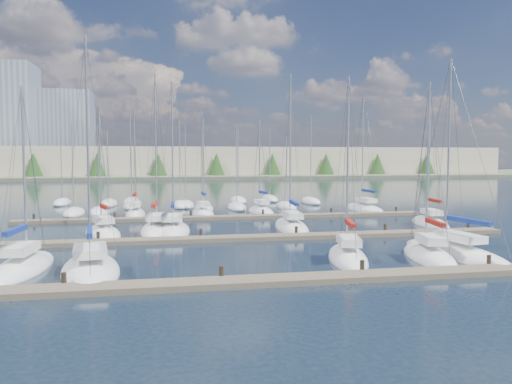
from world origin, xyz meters
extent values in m
plane|color=#192633|center=(0.00, 60.00, 0.00)|extent=(400.00, 400.00, 0.00)
cube|color=#6B5E4C|center=(0.00, 2.00, 0.15)|extent=(44.00, 1.80, 0.35)
cylinder|color=#2D261C|center=(-12.00, 2.90, 0.30)|extent=(0.26, 0.26, 1.10)
cylinder|color=#2D261C|center=(-4.00, 2.90, 0.30)|extent=(0.26, 0.26, 1.10)
cylinder|color=#2D261C|center=(4.00, 2.90, 0.30)|extent=(0.26, 0.26, 1.10)
cylinder|color=#2D261C|center=(12.00, 2.90, 0.30)|extent=(0.26, 0.26, 1.10)
cube|color=#6B5E4C|center=(0.00, 16.00, 0.15)|extent=(44.00, 1.80, 0.35)
cylinder|color=#2D261C|center=(-12.00, 16.90, 0.30)|extent=(0.26, 0.26, 1.10)
cylinder|color=#2D261C|center=(-4.00, 16.90, 0.30)|extent=(0.26, 0.26, 1.10)
cylinder|color=#2D261C|center=(4.00, 16.90, 0.30)|extent=(0.26, 0.26, 1.10)
cylinder|color=#2D261C|center=(12.00, 16.90, 0.30)|extent=(0.26, 0.26, 1.10)
cylinder|color=#2D261C|center=(20.00, 16.90, 0.30)|extent=(0.26, 0.26, 1.10)
cube|color=#6B5E4C|center=(0.00, 30.00, 0.15)|extent=(44.00, 1.80, 0.35)
cylinder|color=#2D261C|center=(-20.00, 30.90, 0.30)|extent=(0.26, 0.26, 1.10)
cylinder|color=#2D261C|center=(-12.00, 30.90, 0.30)|extent=(0.26, 0.26, 1.10)
cylinder|color=#2D261C|center=(-4.00, 30.90, 0.30)|extent=(0.26, 0.26, 1.10)
cylinder|color=#2D261C|center=(4.00, 30.90, 0.30)|extent=(0.26, 0.26, 1.10)
cylinder|color=#2D261C|center=(12.00, 30.90, 0.30)|extent=(0.26, 0.26, 1.10)
cylinder|color=#2D261C|center=(20.00, 30.90, 0.30)|extent=(0.26, 0.26, 1.10)
ellipsoid|color=white|center=(17.87, 35.23, 0.05)|extent=(2.99, 9.66, 1.60)
cube|color=black|center=(17.87, 35.23, 0.05)|extent=(1.55, 4.64, 0.12)
cube|color=silver|center=(17.88, 34.75, 1.35)|extent=(1.61, 3.39, 0.50)
cylinder|color=#9EA0A5|center=(17.85, 36.00, 7.91)|extent=(0.14, 0.14, 13.61)
cylinder|color=#9EA0A5|center=(17.89, 33.98, 2.40)|extent=(0.18, 4.04, 0.10)
cube|color=navy|center=(17.89, 33.98, 2.52)|extent=(0.37, 3.72, 0.30)
ellipsoid|color=white|center=(-2.43, 33.81, 0.05)|extent=(2.58, 6.60, 1.60)
cube|color=silver|center=(-2.42, 33.48, 1.35)|extent=(1.38, 2.32, 0.50)
cylinder|color=#9EA0A5|center=(-2.45, 34.33, 6.43)|extent=(0.14, 0.14, 10.66)
cylinder|color=#9EA0A5|center=(-2.41, 32.96, 2.40)|extent=(0.19, 2.74, 0.10)
cube|color=navy|center=(-2.41, 32.96, 2.52)|extent=(0.38, 2.53, 0.30)
ellipsoid|color=white|center=(-12.09, 20.79, 0.05)|extent=(4.53, 7.56, 1.60)
cube|color=black|center=(-12.09, 20.79, 0.05)|extent=(2.28, 3.66, 0.12)
cube|color=silver|center=(-12.00, 20.45, 1.35)|extent=(2.11, 2.79, 0.50)
cylinder|color=#9EA0A5|center=(-12.25, 21.34, 6.24)|extent=(0.14, 0.14, 10.27)
cylinder|color=#9EA0A5|center=(-11.84, 19.91, 2.40)|extent=(0.91, 2.89, 0.10)
cube|color=maroon|center=(-11.84, 19.91, 2.52)|extent=(1.03, 2.72, 0.30)
ellipsoid|color=white|center=(18.73, 21.20, 0.05)|extent=(3.63, 8.05, 1.60)
cube|color=silver|center=(18.67, 20.81, 1.35)|extent=(1.74, 2.89, 0.50)
cylinder|color=#9EA0A5|center=(18.83, 21.81, 5.69)|extent=(0.14, 0.14, 9.18)
cylinder|color=#9EA0A5|center=(18.57, 20.20, 2.40)|extent=(0.63, 3.23, 0.10)
cube|color=maroon|center=(18.57, 20.20, 2.52)|extent=(0.78, 3.01, 0.30)
ellipsoid|color=white|center=(-15.16, 7.76, 0.05)|extent=(3.18, 8.49, 1.60)
cube|color=black|center=(-15.16, 7.76, 0.05)|extent=(1.63, 4.08, 0.12)
cube|color=silver|center=(-15.19, 7.35, 1.35)|extent=(1.63, 3.01, 0.50)
cylinder|color=#9EA0A5|center=(-15.11, 8.42, 5.97)|extent=(0.14, 0.14, 9.73)
cylinder|color=#9EA0A5|center=(-15.24, 6.68, 2.40)|extent=(0.35, 3.49, 0.10)
cube|color=navy|center=(-15.24, 6.68, 2.52)|extent=(0.53, 3.23, 0.30)
ellipsoid|color=white|center=(-6.11, 21.47, 0.05)|extent=(3.25, 8.55, 1.60)
cube|color=maroon|center=(-6.11, 21.47, 0.05)|extent=(1.68, 4.11, 0.12)
cube|color=silver|center=(-6.13, 21.04, 1.35)|extent=(1.73, 3.01, 0.50)
cylinder|color=#9EA0A5|center=(-6.09, 22.14, 7.24)|extent=(0.14, 0.14, 12.28)
cylinder|color=#9EA0A5|center=(-6.15, 20.37, 2.40)|extent=(0.23, 3.55, 0.10)
cube|color=navy|center=(-6.15, 20.37, 2.52)|extent=(0.42, 3.27, 0.30)
ellipsoid|color=white|center=(4.80, 21.56, 0.05)|extent=(3.73, 10.37, 1.60)
cube|color=silver|center=(4.75, 21.05, 1.35)|extent=(1.85, 3.68, 0.50)
cylinder|color=#9EA0A5|center=(4.88, 22.36, 7.74)|extent=(0.14, 0.14, 13.29)
cylinder|color=#9EA0A5|center=(4.67, 20.24, 2.40)|extent=(0.52, 4.25, 0.10)
cube|color=navy|center=(4.67, 20.24, 2.52)|extent=(0.68, 3.93, 0.30)
ellipsoid|color=white|center=(10.10, 6.37, 0.05)|extent=(3.92, 7.97, 1.60)
cube|color=silver|center=(10.03, 6.00, 1.35)|extent=(1.85, 2.89, 0.50)
cylinder|color=#9EA0A5|center=(10.22, 6.97, 6.33)|extent=(0.14, 0.14, 10.46)
cylinder|color=#9EA0A5|center=(9.91, 5.40, 2.40)|extent=(0.73, 3.16, 0.10)
cube|color=maroon|center=(9.91, 5.40, 2.52)|extent=(0.88, 2.95, 0.30)
ellipsoid|color=white|center=(-10.03, 34.55, 0.05)|extent=(2.22, 7.19, 1.60)
cube|color=black|center=(-10.03, 34.55, 0.05)|extent=(1.15, 3.45, 0.12)
cube|color=silver|center=(-10.03, 34.19, 1.35)|extent=(1.21, 2.52, 0.50)
cylinder|color=#9EA0A5|center=(-10.02, 35.12, 6.74)|extent=(0.14, 0.14, 11.29)
cylinder|color=#9EA0A5|center=(-10.04, 33.62, 2.40)|extent=(0.12, 3.01, 0.10)
cube|color=maroon|center=(-10.04, 33.62, 2.52)|extent=(0.32, 2.78, 0.30)
ellipsoid|color=white|center=(4.70, 6.93, 0.05)|extent=(4.08, 7.95, 1.60)
cube|color=maroon|center=(4.70, 6.93, 0.05)|extent=(2.05, 3.84, 0.12)
cube|color=silver|center=(4.61, 6.56, 1.35)|extent=(1.89, 2.89, 0.50)
cylinder|color=#9EA0A5|center=(4.84, 7.52, 6.47)|extent=(0.14, 0.14, 10.75)
cylinder|color=#9EA0A5|center=(4.47, 5.97, 2.40)|extent=(0.84, 3.13, 0.10)
cube|color=maroon|center=(4.47, 5.97, 2.52)|extent=(0.98, 2.93, 0.30)
ellipsoid|color=white|center=(4.60, 35.08, 0.05)|extent=(3.04, 7.06, 1.60)
cube|color=maroon|center=(4.60, 35.08, 0.05)|extent=(1.55, 3.40, 0.12)
cube|color=silver|center=(4.64, 34.74, 1.35)|extent=(1.52, 2.52, 0.50)
cylinder|color=#9EA0A5|center=(4.54, 35.62, 6.13)|extent=(0.14, 0.14, 10.06)
cylinder|color=#9EA0A5|center=(4.70, 34.19, 2.40)|extent=(0.42, 2.87, 0.10)
cube|color=navy|center=(4.70, 34.19, 2.52)|extent=(0.59, 2.66, 0.30)
ellipsoid|color=white|center=(12.35, 7.05, 0.05)|extent=(4.11, 10.28, 1.60)
cube|color=black|center=(12.35, 7.05, 0.05)|extent=(2.09, 4.95, 0.12)
cube|color=silver|center=(12.42, 6.55, 1.35)|extent=(1.99, 3.67, 0.50)
cylinder|color=#9EA0A5|center=(12.24, 7.84, 7.21)|extent=(0.14, 0.14, 12.22)
cylinder|color=#9EA0A5|center=(12.53, 5.76, 2.40)|extent=(0.66, 4.17, 0.10)
cube|color=navy|center=(12.53, 5.76, 2.52)|extent=(0.82, 3.87, 0.30)
ellipsoid|color=white|center=(-7.60, 22.22, 0.05)|extent=(3.28, 9.37, 1.60)
cube|color=maroon|center=(-7.60, 22.22, 0.05)|extent=(1.68, 4.50, 0.12)
cube|color=silver|center=(-7.63, 21.76, 1.35)|extent=(1.67, 3.32, 0.50)
cylinder|color=#9EA0A5|center=(-7.55, 22.95, 7.62)|extent=(0.14, 0.14, 13.04)
cylinder|color=#9EA0A5|center=(-7.69, 21.03, 2.40)|extent=(0.39, 3.86, 0.10)
cube|color=maroon|center=(-7.69, 21.03, 2.52)|extent=(0.56, 3.57, 0.30)
ellipsoid|color=white|center=(-11.18, 6.45, 0.05)|extent=(4.36, 9.06, 1.60)
cube|color=silver|center=(-11.12, 6.02, 1.35)|extent=(2.17, 3.26, 0.50)
cylinder|color=#9EA0A5|center=(-11.27, 7.14, 7.37)|extent=(0.14, 0.14, 12.54)
cylinder|color=#9EA0A5|center=(-11.03, 5.33, 2.40)|extent=(0.58, 3.64, 0.10)
cube|color=navy|center=(-11.03, 5.33, 2.52)|extent=(0.74, 3.38, 0.30)
cylinder|color=#9EA0A5|center=(-20.75, 49.89, 6.50)|extent=(0.12, 0.12, 11.20)
ellipsoid|color=white|center=(-20.75, 49.89, 0.25)|extent=(2.20, 6.40, 1.40)
cylinder|color=#9EA0A5|center=(-3.94, 43.45, 5.97)|extent=(0.12, 0.12, 10.14)
ellipsoid|color=white|center=(-3.94, 43.45, 0.25)|extent=(2.20, 6.40, 1.40)
cylinder|color=#9EA0A5|center=(-4.68, 43.24, 6.14)|extent=(0.12, 0.12, 10.49)
ellipsoid|color=white|center=(-4.68, 43.24, 0.25)|extent=(2.20, 6.40, 1.40)
cylinder|color=#9EA0A5|center=(9.07, 50.53, 5.93)|extent=(0.12, 0.12, 10.06)
ellipsoid|color=white|center=(9.07, 50.53, 0.25)|extent=(2.20, 6.40, 1.40)
cylinder|color=#9EA0A5|center=(-14.23, 47.33, 5.60)|extent=(0.12, 0.12, 9.39)
ellipsoid|color=white|center=(-14.23, 47.33, 0.25)|extent=(2.20, 6.40, 1.40)
cylinder|color=#9EA0A5|center=(-16.97, 36.19, 5.83)|extent=(0.12, 0.12, 9.85)
ellipsoid|color=white|center=(-16.97, 36.19, 0.25)|extent=(2.20, 6.40, 1.40)
cylinder|color=#9EA0A5|center=(-14.23, 36.83, 5.55)|extent=(0.12, 0.12, 9.30)
ellipsoid|color=white|center=(-14.23, 36.83, 0.25)|extent=(2.20, 6.40, 1.40)
cylinder|color=#9EA0A5|center=(13.97, 45.41, 6.74)|extent=(0.12, 0.12, 11.68)
ellipsoid|color=white|center=(13.97, 45.41, 0.25)|extent=(2.20, 6.40, 1.40)
cylinder|color=#9EA0A5|center=(2.31, 39.32, 5.78)|extent=(0.12, 0.12, 9.76)
ellipsoid|color=white|center=(2.31, 39.32, 0.25)|extent=(2.20, 6.40, 1.40)
cylinder|color=#9EA0A5|center=(-11.34, 49.91, 6.87)|extent=(0.12, 0.12, 11.95)
ellipsoid|color=white|center=(-11.34, 49.91, 0.25)|extent=(2.20, 6.40, 1.40)
cylinder|color=#9EA0A5|center=(8.76, 39.06, 5.13)|extent=(0.12, 0.12, 8.46)
ellipsoid|color=white|center=(8.76, 39.06, 0.25)|extent=(2.20, 6.40, 1.40)
cylinder|color=#9EA0A5|center=(-10.91, 43.47, 4.96)|extent=(0.12, 0.12, 8.12)
ellipsoid|color=white|center=(-10.91, 43.47, 0.25)|extent=(2.20, 6.40, 1.40)
cylinder|color=#9EA0A5|center=(4.00, 49.08, 5.90)|extent=(0.12, 0.12, 10.00)
ellipsoid|color=white|center=(4.00, 49.08, 0.25)|extent=(2.20, 6.40, 1.40)
cylinder|color=#9EA0A5|center=(-1.89, 38.97, 6.17)|extent=(0.12, 0.12, 10.54)
ellipsoid|color=white|center=(-1.89, 38.97, 0.25)|extent=(2.20, 6.40, 1.40)
cube|color=#666B51|center=(0.00, 150.00, 0.50)|extent=(400.00, 60.00, 1.00)
cube|color=beige|center=(10.00, 140.00, 5.00)|extent=(200.00, 12.00, 10.00)
cube|color=slate|center=(-60.00, 160.00, 19.00)|extent=(22.00, 18.00, 38.00)
cube|color=slate|center=(-40.00, 165.00, 15.00)|extent=(18.00, 15.00, 30.00)
cone|color=#284C1E|center=(-44.00, 133.00, 4.00)|extent=(6.00, 6.00, 8.00)
cone|color=#284C1E|center=(-26.00, 133.00, 4.00)|extent=(6.00, 6.00, 8.00)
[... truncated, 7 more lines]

